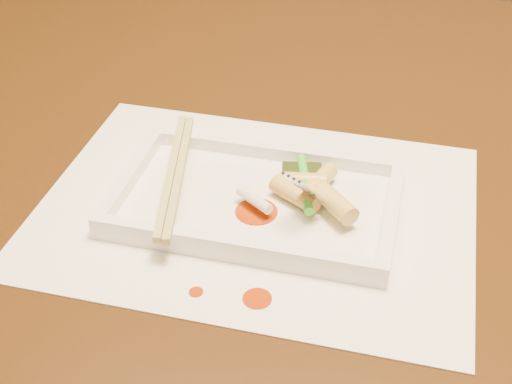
% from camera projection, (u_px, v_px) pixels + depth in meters
% --- Properties ---
extents(table, '(1.40, 0.90, 0.75)m').
position_uv_depth(table, '(219.00, 200.00, 0.84)').
color(table, black).
rests_on(table, ground).
extents(placemat, '(0.40, 0.30, 0.00)m').
position_uv_depth(placemat, '(256.00, 208.00, 0.67)').
color(placemat, white).
rests_on(placemat, table).
extents(sauce_splatter_a, '(0.02, 0.02, 0.00)m').
position_uv_depth(sauce_splatter_a, '(257.00, 298.00, 0.57)').
color(sauce_splatter_a, '#A22F04').
rests_on(sauce_splatter_a, placemat).
extents(sauce_splatter_b, '(0.01, 0.01, 0.00)m').
position_uv_depth(sauce_splatter_b, '(196.00, 292.00, 0.58)').
color(sauce_splatter_b, '#A22F04').
rests_on(sauce_splatter_b, placemat).
extents(plate_base, '(0.26, 0.16, 0.01)m').
position_uv_depth(plate_base, '(256.00, 204.00, 0.66)').
color(plate_base, white).
rests_on(plate_base, placemat).
extents(plate_rim_far, '(0.26, 0.01, 0.01)m').
position_uv_depth(plate_rim_far, '(274.00, 151.00, 0.71)').
color(plate_rim_far, white).
rests_on(plate_rim_far, plate_base).
extents(plate_rim_near, '(0.26, 0.01, 0.01)m').
position_uv_depth(plate_rim_near, '(235.00, 246.00, 0.60)').
color(plate_rim_near, white).
rests_on(plate_rim_near, plate_base).
extents(plate_rim_left, '(0.01, 0.14, 0.01)m').
position_uv_depth(plate_rim_left, '(131.00, 175.00, 0.68)').
color(plate_rim_left, white).
rests_on(plate_rim_left, plate_base).
extents(plate_rim_right, '(0.01, 0.14, 0.01)m').
position_uv_depth(plate_rim_right, '(391.00, 215.00, 0.63)').
color(plate_rim_right, white).
rests_on(plate_rim_right, plate_base).
extents(veg_piece, '(0.04, 0.04, 0.01)m').
position_uv_depth(veg_piece, '(302.00, 175.00, 0.68)').
color(veg_piece, black).
rests_on(veg_piece, plate_base).
extents(scallion_white, '(0.04, 0.03, 0.01)m').
position_uv_depth(scallion_white, '(254.00, 200.00, 0.64)').
color(scallion_white, '#EAEACC').
rests_on(scallion_white, plate_base).
extents(scallion_green, '(0.03, 0.08, 0.01)m').
position_uv_depth(scallion_green, '(305.00, 184.00, 0.66)').
color(scallion_green, green).
rests_on(scallion_green, plate_base).
extents(chopstick_a, '(0.05, 0.19, 0.01)m').
position_uv_depth(chopstick_a, '(171.00, 173.00, 0.67)').
color(chopstick_a, tan).
rests_on(chopstick_a, plate_rim_near).
extents(chopstick_b, '(0.05, 0.19, 0.01)m').
position_uv_depth(chopstick_b, '(179.00, 174.00, 0.67)').
color(chopstick_b, tan).
rests_on(chopstick_b, plate_rim_near).
extents(fork, '(0.09, 0.10, 0.14)m').
position_uv_depth(fork, '(339.00, 133.00, 0.62)').
color(fork, silver).
rests_on(fork, plate_base).
extents(sauce_blob_0, '(0.04, 0.04, 0.00)m').
position_uv_depth(sauce_blob_0, '(256.00, 212.00, 0.65)').
color(sauce_blob_0, '#A22F04').
rests_on(sauce_blob_0, plate_base).
extents(rice_cake_0, '(0.05, 0.04, 0.02)m').
position_uv_depth(rice_cake_0, '(295.00, 194.00, 0.65)').
color(rice_cake_0, '#DFC968').
rests_on(rice_cake_0, plate_base).
extents(rice_cake_1, '(0.03, 0.05, 0.02)m').
position_uv_depth(rice_cake_1, '(318.00, 183.00, 0.67)').
color(rice_cake_1, '#DFC968').
rests_on(rice_cake_1, plate_base).
extents(rice_cake_2, '(0.04, 0.04, 0.02)m').
position_uv_depth(rice_cake_2, '(336.00, 204.00, 0.63)').
color(rice_cake_2, '#DFC968').
rests_on(rice_cake_2, plate_base).
extents(rice_cake_3, '(0.05, 0.02, 0.02)m').
position_uv_depth(rice_cake_3, '(303.00, 182.00, 0.67)').
color(rice_cake_3, '#DFC968').
rests_on(rice_cake_3, plate_base).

